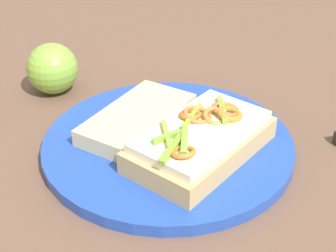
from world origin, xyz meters
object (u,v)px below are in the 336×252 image
Objects in this scene: plate at (168,144)px; bread_slice_side at (138,119)px; sandwich at (201,140)px; apple_2 at (52,68)px.

bread_slice_side is (0.04, -0.03, 0.02)m from plate.
apple_2 is (0.22, -0.18, 0.00)m from sandwich.
plate is 0.05m from bread_slice_side.
bread_slice_side is 0.19m from apple_2.
bread_slice_side is at bearing 138.90° from apple_2.
sandwich is 0.29m from apple_2.
plate is 0.24m from apple_2.
apple_2 is at bearing -40.20° from plate.
apple_2 is at bearing -92.56° from sandwich.
sandwich reaches higher than bread_slice_side.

